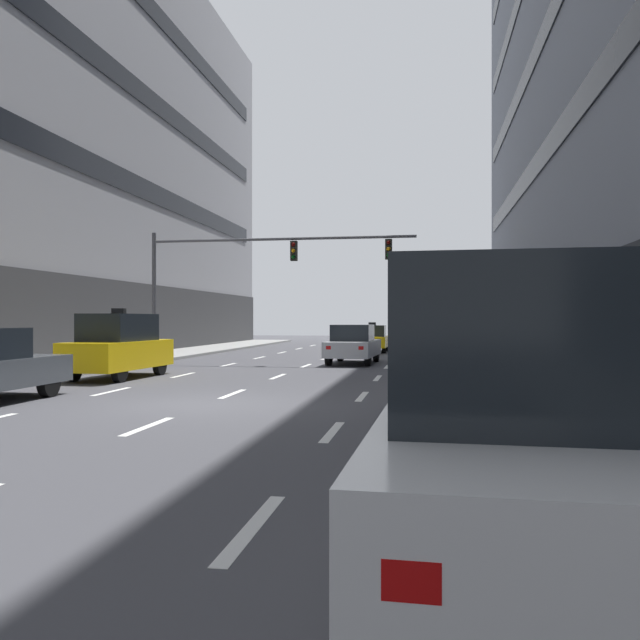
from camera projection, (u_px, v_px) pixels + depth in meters
ground_plane at (206, 404)px, 14.28m from camera, size 120.00×120.00×0.00m
sidewalk_right at (601, 410)px, 12.90m from camera, size 3.47×80.00×0.14m
lane_stripe_l1_s4 at (112, 391)px, 16.79m from camera, size 0.16×2.00×0.01m
lane_stripe_l1_s5 at (183, 375)px, 21.73m from camera, size 0.16×2.00×0.01m
lane_stripe_l1_s6 at (228, 365)px, 26.66m from camera, size 0.16×2.00×0.01m
lane_stripe_l1_s7 at (259, 358)px, 31.59m from camera, size 0.16×2.00×0.01m
lane_stripe_l1_s8 at (282, 352)px, 36.52m from camera, size 0.16×2.00×0.01m
lane_stripe_l1_s9 at (299, 349)px, 41.45m from camera, size 0.16×2.00×0.01m
lane_stripe_l1_s10 at (313, 345)px, 46.38m from camera, size 0.16×2.00×0.01m
lane_stripe_l2_s3 at (148, 426)px, 11.32m from camera, size 0.16×2.00×0.01m
lane_stripe_l2_s4 at (233, 394)px, 16.25m from camera, size 0.16×2.00×0.01m
lane_stripe_l2_s5 at (278, 376)px, 21.18m from camera, size 0.16×2.00×0.01m
lane_stripe_l2_s6 at (306, 366)px, 26.11m from camera, size 0.16×2.00×0.01m
lane_stripe_l2_s7 at (325, 358)px, 31.04m from camera, size 0.16×2.00×0.01m
lane_stripe_l2_s8 at (339, 353)px, 35.97m from camera, size 0.16×2.00×0.01m
lane_stripe_l2_s9 at (350, 349)px, 40.91m from camera, size 0.16×2.00×0.01m
lane_stripe_l2_s10 at (358, 346)px, 45.84m from camera, size 0.16×2.00×0.01m
lane_stripe_l3_s2 at (253, 526)px, 5.84m from camera, size 0.16×2.00×0.01m
lane_stripe_l3_s3 at (332, 432)px, 10.77m from camera, size 0.16×2.00×0.01m
lane_stripe_l3_s4 at (362, 396)px, 15.70m from camera, size 0.16×2.00×0.01m
lane_stripe_l3_s5 at (378, 378)px, 20.64m from camera, size 0.16×2.00×0.01m
lane_stripe_l3_s6 at (387, 367)px, 25.57m from camera, size 0.16×2.00×0.01m
lane_stripe_l3_s7 at (394, 359)px, 30.50m from camera, size 0.16×2.00×0.01m
lane_stripe_l3_s8 at (398, 353)px, 35.43m from camera, size 0.16×2.00×0.01m
lane_stripe_l3_s9 at (402, 349)px, 40.36m from camera, size 0.16×2.00×0.01m
lane_stripe_l3_s10 at (404, 346)px, 45.29m from camera, size 0.16×2.00×0.01m
taxi_driving_0 at (372, 339)px, 37.06m from camera, size 1.74×4.15×1.73m
taxi_driving_2 at (119, 346)px, 20.63m from camera, size 2.00×4.37×2.25m
car_driving_3 at (353, 344)px, 27.35m from camera, size 2.06×4.54×1.67m
car_parked_0 at (528, 434)px, 4.36m from camera, size 2.06×4.67×2.24m
car_parked_1 at (468, 387)px, 10.65m from camera, size 1.76×4.20×1.57m
car_parked_2 at (453, 361)px, 16.79m from camera, size 1.86×4.35×1.62m
car_parked_3 at (446, 350)px, 22.96m from camera, size 1.89×4.33×1.61m
traffic_signal_0 at (250, 264)px, 27.47m from camera, size 11.56×0.35×5.58m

